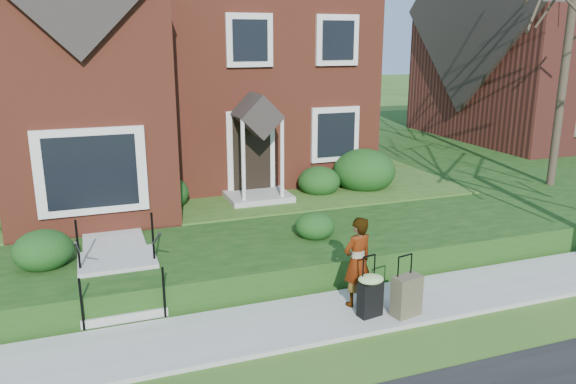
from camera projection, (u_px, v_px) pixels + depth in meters
name	position (u px, v px, depth m)	size (l,w,h in m)	color
ground	(285.00, 326.00, 9.37)	(120.00, 120.00, 0.00)	#2D5119
sidewalk	(285.00, 324.00, 9.36)	(60.00, 1.60, 0.08)	#9E9B93
terrace	(287.00, 162.00, 20.49)	(44.00, 20.00, 0.60)	#14370F
walkway	(110.00, 219.00, 12.91)	(1.20, 6.00, 0.06)	#9E9B93
main_house	(169.00, 17.00, 16.63)	(10.40, 10.20, 9.40)	maroon
neighbour_house	(558.00, 24.00, 23.24)	(9.40, 8.00, 9.20)	maroon
front_steps	(120.00, 278.00, 10.09)	(1.40, 2.02, 1.50)	#9E9B93
foundation_shrubs	(257.00, 185.00, 14.06)	(10.21, 4.57, 1.23)	#103710
woman	(357.00, 262.00, 9.74)	(0.59, 0.39, 1.62)	#999999
suitcase_black	(370.00, 293.00, 9.44)	(0.50, 0.44, 1.08)	black
suitcase_olive	(407.00, 296.00, 9.48)	(0.54, 0.37, 1.07)	brown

